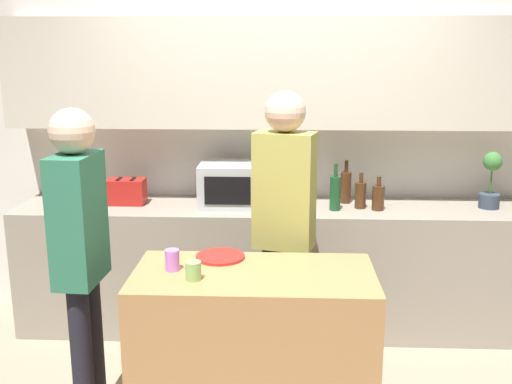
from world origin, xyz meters
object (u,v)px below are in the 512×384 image
cup_1 (172,260)px  bottle_0 (335,192)px  person_center (284,213)px  cup_0 (193,271)px  potted_plant (491,180)px  microwave (237,184)px  bottle_1 (346,187)px  plate_on_island (220,257)px  person_left (80,244)px  bottle_2 (361,195)px  bottle_3 (378,197)px  toaster (127,192)px

cup_1 → bottle_0: bearing=52.6°
person_center → bottle_0: bearing=-103.7°
cup_0 → potted_plant: bearing=37.3°
microwave → person_center: person_center is taller
bottle_1 → plate_on_island: bearing=-122.9°
cup_0 → person_center: size_ratio=0.05×
plate_on_island → cup_0: bearing=-107.4°
potted_plant → person_left: 2.77m
cup_0 → bottle_1: bearing=60.0°
bottle_0 → bottle_2: 0.19m
potted_plant → bottle_0: bearing=-174.4°
microwave → person_center: 0.81m
microwave → bottle_1: (0.77, 0.10, -0.03)m
bottle_1 → bottle_3: (0.20, -0.19, -0.03)m
bottle_0 → person_left: 1.80m
microwave → bottle_2: (0.86, -0.04, -0.05)m
bottle_3 → plate_on_island: 1.42m
microwave → plate_on_island: microwave is taller
person_left → bottle_3: bearing=128.0°
bottle_0 → bottle_2: bearing=18.4°
bottle_3 → person_center: (-0.65, -0.66, 0.06)m
cup_0 → cup_1: (-0.12, 0.12, 0.01)m
microwave → bottle_0: size_ratio=1.60×
microwave → person_center: size_ratio=0.29×
bottle_0 → cup_0: (-0.78, -1.31, -0.08)m
potted_plant → person_center: person_center is taller
microwave → bottle_3: (0.98, -0.09, -0.06)m
potted_plant → plate_on_island: size_ratio=1.52×
cup_0 → person_center: 0.81m
plate_on_island → person_left: person_left is taller
bottle_0 → person_left: (-1.38, -1.16, -0.01)m
plate_on_island → cup_1: (-0.22, -0.19, 0.05)m
potted_plant → bottle_1: (-0.98, 0.10, -0.08)m
bottle_2 → plate_on_island: 1.38m
cup_0 → cup_1: 0.18m
toaster → cup_1: bearing=-66.6°
bottle_1 → cup_0: bottle_1 is taller
plate_on_island → toaster: bearing=125.2°
bottle_1 → bottle_2: bottle_1 is taller
bottle_1 → bottle_2: bearing=-58.7°
bottle_2 → bottle_1: bearing=121.3°
bottle_2 → bottle_3: size_ratio=1.07×
bottle_1 → cup_1: size_ratio=2.91×
person_left → cup_0: bearing=78.3°
person_center → microwave: bearing=-51.1°
plate_on_island → person_center: 0.51m
bottle_0 → bottle_1: bottle_0 is taller
toaster → person_left: (0.09, -1.26, 0.03)m
bottle_2 → bottle_3: bearing=-21.3°
bottle_3 → bottle_1: bearing=137.0°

